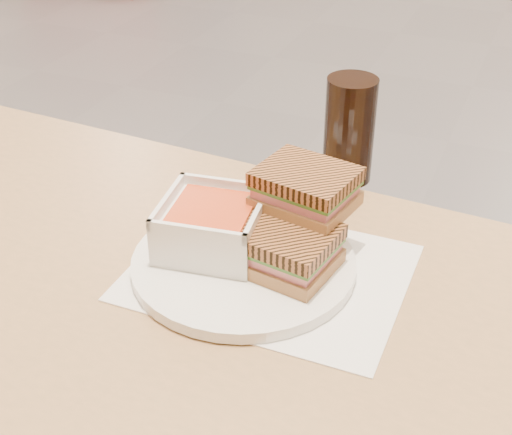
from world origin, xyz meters
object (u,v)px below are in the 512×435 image
at_px(plate, 244,264).
at_px(main_table, 129,354).
at_px(soup_bowl, 213,227).
at_px(cola_glass, 349,130).
at_px(panini_lower, 284,247).

bearing_deg(plate, main_table, -145.50).
height_order(main_table, soup_bowl, soup_bowl).
bearing_deg(cola_glass, plate, -100.00).
bearing_deg(plate, panini_lower, 7.05).
distance_m(main_table, cola_glass, 0.45).
height_order(main_table, cola_glass, cola_glass).
distance_m(plate, soup_bowl, 0.06).
distance_m(main_table, plate, 0.20).
height_order(soup_bowl, cola_glass, cola_glass).
xyz_separation_m(plate, panini_lower, (0.05, 0.01, 0.03)).
bearing_deg(soup_bowl, panini_lower, -2.38).
distance_m(soup_bowl, panini_lower, 0.10).
bearing_deg(main_table, soup_bowl, 50.82).
distance_m(main_table, panini_lower, 0.26).
xyz_separation_m(main_table, cola_glass, (0.18, 0.37, 0.19)).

